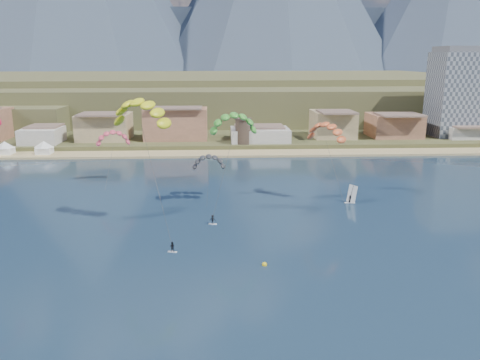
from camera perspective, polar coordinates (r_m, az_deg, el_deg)
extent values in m
plane|color=black|center=(55.98, 1.66, -18.19)|extent=(2400.00, 2400.00, 0.00)
cube|color=tan|center=(156.07, -1.31, 3.13)|extent=(2200.00, 12.00, 0.90)
cube|color=brown|center=(607.93, -2.44, 11.26)|extent=(2200.00, 900.00, 4.00)
cube|color=brown|center=(271.51, 6.63, 9.69)|extent=(320.00, 150.00, 15.00)
cube|color=brown|center=(309.88, -9.62, 10.40)|extent=(380.00, 170.00, 18.00)
cube|color=#2F3A4F|center=(947.57, -2.62, 15.71)|extent=(2000.00, 200.00, 110.00)
cube|color=gray|center=(196.83, 24.40, 9.10)|extent=(20.00, 16.00, 30.00)
cube|color=#59595E|center=(196.43, 24.88, 13.74)|extent=(18.00, 14.40, 2.00)
cylinder|color=#47382D|center=(163.18, 0.37, 5.67)|extent=(5.20, 5.20, 8.00)
cylinder|color=#47382D|center=(162.60, 0.37, 7.17)|extent=(5.82, 5.82, 0.60)
cube|color=white|center=(169.23, -25.77, 3.09)|extent=(4.50, 4.50, 2.00)
pyramid|color=white|center=(168.76, -25.88, 4.09)|extent=(6.40, 6.40, 2.00)
cube|color=white|center=(164.91, -21.93, 3.22)|extent=(4.50, 4.50, 2.00)
pyramid|color=white|center=(164.42, -22.03, 4.24)|extent=(6.40, 6.40, 2.00)
cube|color=silver|center=(78.75, -7.93, -8.32)|extent=(1.52, 0.79, 0.10)
imported|color=black|center=(78.42, -7.95, -7.73)|extent=(0.95, 0.82, 1.67)
cylinder|color=#262626|center=(81.76, -9.80, -0.30)|extent=(0.05, 0.05, 22.18)
cube|color=silver|center=(90.64, -3.21, -5.16)|extent=(1.56, 0.83, 0.10)
imported|color=black|center=(90.34, -3.22, -4.62)|extent=(1.24, 0.91, 1.72)
cylinder|color=#262626|center=(92.88, -1.95, 0.68)|extent=(0.05, 0.05, 17.90)
cylinder|color=#262626|center=(119.10, -14.85, 1.51)|extent=(0.04, 0.04, 12.22)
cylinder|color=#262626|center=(102.82, -3.68, -0.85)|extent=(0.04, 0.04, 10.18)
cylinder|color=#262626|center=(101.13, 10.34, 0.64)|extent=(0.04, 0.04, 15.22)
cube|color=silver|center=(106.10, 12.73, -2.60)|extent=(2.19, 0.78, 0.11)
imported|color=black|center=(105.87, 12.76, -2.17)|extent=(0.79, 0.55, 1.55)
cube|color=white|center=(105.67, 12.98, -1.59)|extent=(1.00, 2.39, 3.70)
sphere|color=gold|center=(73.39, 2.89, -9.85)|extent=(0.77, 0.77, 0.77)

